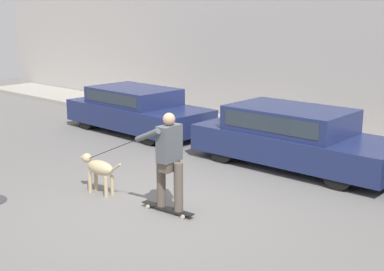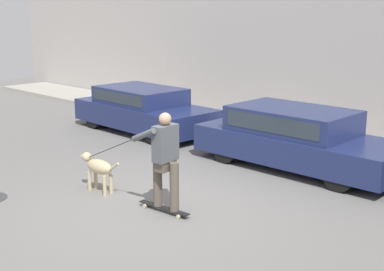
{
  "view_description": "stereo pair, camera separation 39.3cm",
  "coord_description": "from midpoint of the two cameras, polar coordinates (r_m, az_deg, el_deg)",
  "views": [
    {
      "loc": [
        6.28,
        -5.98,
        3.37
      ],
      "look_at": [
        -0.52,
        1.58,
        0.95
      ],
      "focal_mm": 50.0,
      "sensor_mm": 36.0,
      "label": 1
    },
    {
      "loc": [
        6.57,
        -5.71,
        3.37
      ],
      "look_at": [
        -0.52,
        1.58,
        0.95
      ],
      "focal_mm": 50.0,
      "sensor_mm": 36.0,
      "label": 2
    }
  ],
  "objects": [
    {
      "name": "parked_car_0",
      "position": [
        15.0,
        -4.45,
        2.75
      ],
      "size": [
        4.38,
        1.91,
        1.23
      ],
      "rotation": [
        0.0,
        0.0,
        -0.03
      ],
      "color": "black",
      "rests_on": "ground_plane"
    },
    {
      "name": "back_wall",
      "position": [
        14.49,
        17.92,
        8.19
      ],
      "size": [
        32.0,
        0.3,
        4.44
      ],
      "color": "#B2ADA8",
      "rests_on": "ground_plane"
    },
    {
      "name": "dog",
      "position": [
        10.11,
        -8.87,
        -3.41
      ],
      "size": [
        1.05,
        0.31,
        0.72
      ],
      "rotation": [
        0.0,
        0.0,
        3.2
      ],
      "color": "tan",
      "rests_on": "ground_plane"
    },
    {
      "name": "skateboarder",
      "position": [
        8.84,
        -1.63,
        -2.31
      ],
      "size": [
        2.5,
        0.63,
        1.73
      ],
      "rotation": [
        0.0,
        0.0,
        3.22
      ],
      "color": "beige",
      "rests_on": "ground_plane"
    },
    {
      "name": "sidewalk_curb",
      "position": [
        13.79,
        15.07,
        -0.93
      ],
      "size": [
        30.0,
        2.03,
        0.14
      ],
      "color": "#A39E93",
      "rests_on": "ground_plane"
    },
    {
      "name": "ground_plane",
      "position": [
        9.32,
        -3.28,
        -7.84
      ],
      "size": [
        36.0,
        36.0,
        0.0
      ],
      "primitive_type": "plane",
      "color": "slate"
    },
    {
      "name": "parked_car_1",
      "position": [
        11.76,
        12.06,
        -0.34
      ],
      "size": [
        4.55,
        1.84,
        1.3
      ],
      "rotation": [
        0.0,
        0.0,
        0.01
      ],
      "color": "black",
      "rests_on": "ground_plane"
    }
  ]
}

